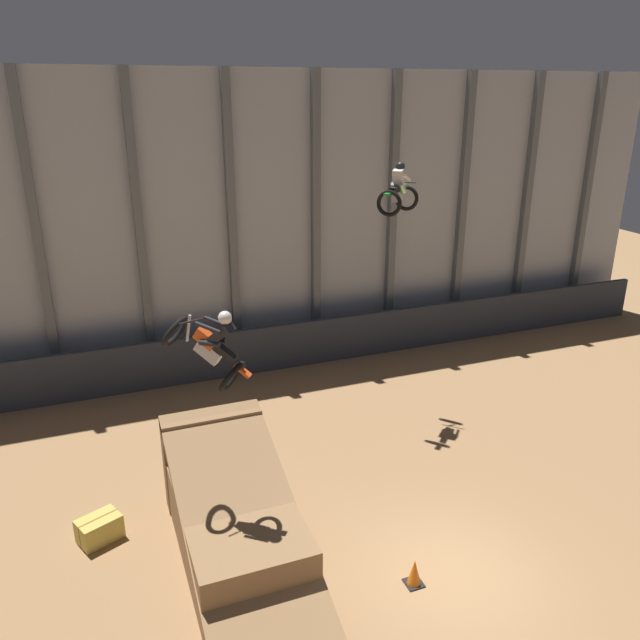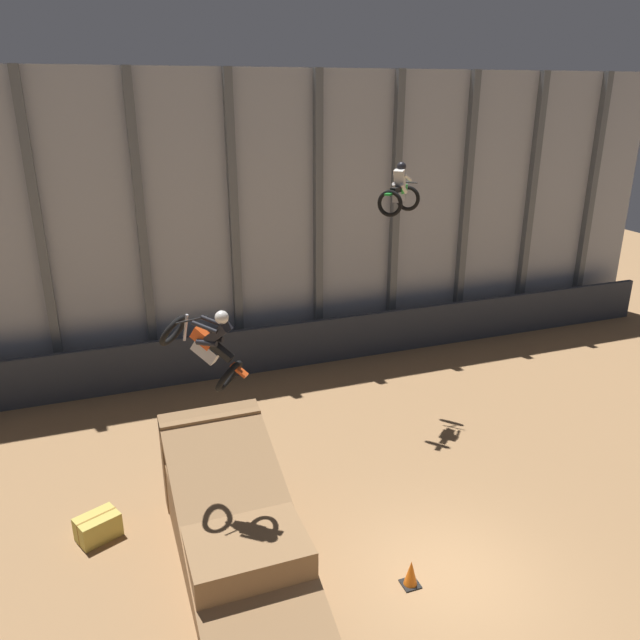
{
  "view_description": "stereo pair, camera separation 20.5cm",
  "coord_description": "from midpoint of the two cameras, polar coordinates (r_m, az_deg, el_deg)",
  "views": [
    {
      "loc": [
        -6.26,
        -8.56,
        9.4
      ],
      "look_at": [
        -0.67,
        5.95,
        3.66
      ],
      "focal_mm": 35.0,
      "sensor_mm": 36.0,
      "label": 1
    },
    {
      "loc": [
        -6.07,
        -8.64,
        9.4
      ],
      "look_at": [
        -0.67,
        5.95,
        3.66
      ],
      "focal_mm": 35.0,
      "sensor_mm": 36.0,
      "label": 2
    }
  ],
  "objects": [
    {
      "name": "ground_plane",
      "position": [
        14.15,
        12.29,
        -21.94
      ],
      "size": [
        60.0,
        60.0,
        0.0
      ],
      "primitive_type": "plane",
      "color": "#9E754C"
    },
    {
      "name": "hay_bale_trackside",
      "position": [
        15.39,
        -19.26,
        -17.43
      ],
      "size": [
        1.06,
        0.91,
        0.57
      ],
      "rotation": [
        0.0,
        0.0,
        0.41
      ],
      "color": "#CCB751",
      "rests_on": "ground_plane"
    },
    {
      "name": "arena_back_wall",
      "position": [
        22.14,
        -3.79,
        8.89
      ],
      "size": [
        32.0,
        0.4,
        10.12
      ],
      "color": "#A3A8B2",
      "rests_on": "ground_plane"
    },
    {
      "name": "lower_barrier",
      "position": [
        22.31,
        -2.68,
        -2.37
      ],
      "size": [
        31.36,
        0.2,
        1.65
      ],
      "color": "#2D333D",
      "rests_on": "ground_plane"
    },
    {
      "name": "traffic_cone_near_ramp",
      "position": [
        13.65,
        8.77,
        -21.93
      ],
      "size": [
        0.36,
        0.36,
        0.58
      ],
      "color": "black",
      "rests_on": "ground_plane"
    },
    {
      "name": "rider_bike_left_air",
      "position": [
        12.02,
        -9.83,
        -2.31
      ],
      "size": [
        1.73,
        1.65,
        1.7
      ],
      "rotation": [
        0.58,
        0.0,
        0.85
      ],
      "color": "black"
    },
    {
      "name": "rider_bike_right_air",
      "position": [
        18.02,
        7.61,
        11.46
      ],
      "size": [
        1.64,
        1.57,
        1.47
      ],
      "rotation": [
        -0.04,
        0.0,
        -0.84
      ],
      "color": "black"
    },
    {
      "name": "dirt_ramp",
      "position": [
        14.14,
        -7.74,
        -17.27
      ],
      "size": [
        2.34,
        6.5,
        2.5
      ],
      "color": "#966F48",
      "rests_on": "ground_plane"
    }
  ]
}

